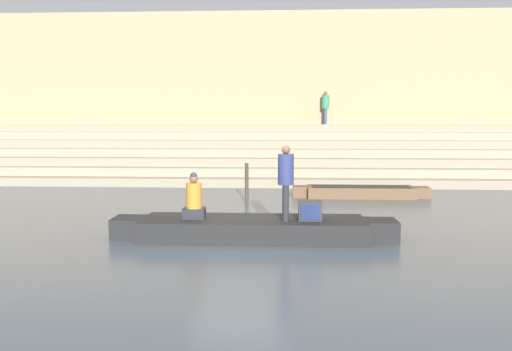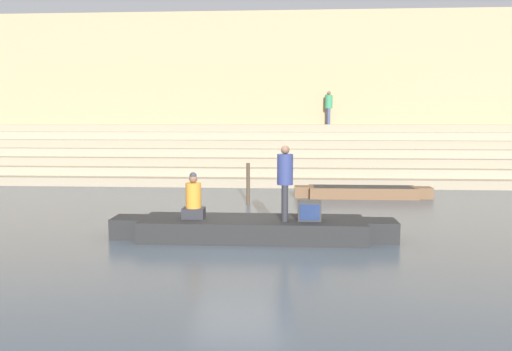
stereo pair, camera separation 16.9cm
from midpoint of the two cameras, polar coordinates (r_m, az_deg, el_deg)
ground_plane at (r=12.72m, az=-1.30°, el=-6.53°), size 120.00×120.00×0.00m
ghat_steps at (r=23.58m, az=1.03°, el=1.84°), size 36.00×4.99×2.55m
back_wall at (r=25.90m, az=1.29°, el=9.19°), size 34.20×1.28×8.13m
rowboat_main at (r=12.02m, az=0.03°, el=-6.03°), size 6.80×1.55×0.49m
person_standing at (r=11.62m, az=3.75°, el=-0.25°), size 0.37×0.37×1.77m
person_rowing at (r=12.05m, az=-6.76°, el=-2.80°), size 0.52×0.41×1.11m
tv_set at (r=11.85m, az=6.52°, el=-4.01°), size 0.54×0.47×0.45m
moored_boat_shore at (r=18.51m, az=12.33°, el=-1.83°), size 4.92×1.03×0.40m
mooring_post at (r=16.73m, az=-0.62°, el=-0.93°), size 0.12×0.12×1.38m
person_on_steps at (r=24.99m, az=8.51°, el=7.93°), size 0.37×0.37×1.62m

